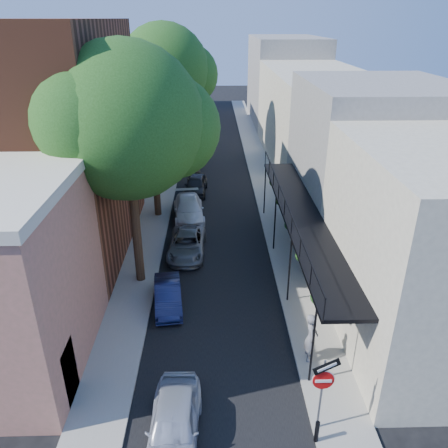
{
  "coord_description": "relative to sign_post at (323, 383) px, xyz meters",
  "views": [
    {
      "loc": [
        -0.11,
        -8.81,
        12.04
      ],
      "look_at": [
        0.41,
        10.69,
        2.8
      ],
      "focal_mm": 35.0,
      "sensor_mm": 36.0,
      "label": 1
    }
  ],
  "objects": [
    {
      "name": "parked_car_a",
      "position": [
        -4.56,
        -0.24,
        -1.36
      ],
      "size": [
        1.73,
        4.03,
        1.36
      ],
      "primitive_type": "imported",
      "rotation": [
        0.0,
        0.0,
        -0.03
      ],
      "color": "#A7ACB9",
      "rests_on": "ground"
    },
    {
      "name": "buildings_right",
      "position": [
        5.83,
        28.51,
        2.39
      ],
      "size": [
        9.8,
        55.0,
        10.0
      ],
      "color": "beige",
      "rests_on": "ground"
    },
    {
      "name": "parked_car_c",
      "position": [
        -4.75,
        11.76,
        -1.44
      ],
      "size": [
        2.12,
        4.34,
        1.19
      ],
      "primitive_type": "imported",
      "rotation": [
        0.0,
        0.0,
        -0.03
      ],
      "color": "slate",
      "rests_on": "ground"
    },
    {
      "name": "oak_mid",
      "position": [
        -6.58,
        17.26,
        5.02
      ],
      "size": [
        6.6,
        6.0,
        10.2
      ],
      "color": "#362015",
      "rests_on": "ground"
    },
    {
      "name": "parked_car_f",
      "position": [
        -5.04,
        27.4,
        -1.38
      ],
      "size": [
        1.47,
        3.99,
        1.3
      ],
      "primitive_type": "imported",
      "rotation": [
        0.0,
        0.0,
        0.02
      ],
      "color": "gray",
      "rests_on": "ground"
    },
    {
      "name": "pedestrian",
      "position": [
        0.38,
        3.17,
        -0.91
      ],
      "size": [
        0.62,
        0.82,
        2.02
      ],
      "primitive_type": "imported",
      "rotation": [
        0.0,
        0.0,
        1.37
      ],
      "color": "slate",
      "rests_on": "sidewalk_right"
    },
    {
      "name": "road_surface",
      "position": [
        -3.16,
        29.03,
        -2.03
      ],
      "size": [
        6.0,
        64.0,
        0.01
      ],
      "primitive_type": "cube",
      "color": "black",
      "rests_on": "ground"
    },
    {
      "name": "oak_near",
      "position": [
        -6.53,
        9.29,
        5.84
      ],
      "size": [
        7.48,
        6.8,
        11.42
      ],
      "color": "#362015",
      "rests_on": "ground"
    },
    {
      "name": "oak_far",
      "position": [
        -6.51,
        26.3,
        6.22
      ],
      "size": [
        7.7,
        7.0,
        11.9
      ],
      "color": "#362015",
      "rests_on": "ground"
    },
    {
      "name": "parked_car_d",
      "position": [
        -4.88,
        16.53,
        -1.36
      ],
      "size": [
        2.34,
        4.82,
        1.35
      ],
      "primitive_type": "imported",
      "rotation": [
        0.0,
        0.0,
        0.1
      ],
      "color": "silver",
      "rests_on": "ground"
    },
    {
      "name": "sidewalk_right",
      "position": [
        0.84,
        29.03,
        -1.98
      ],
      "size": [
        2.0,
        64.0,
        0.12
      ],
      "primitive_type": "cube",
      "color": "gray",
      "rests_on": "ground"
    },
    {
      "name": "parked_car_e",
      "position": [
        -4.56,
        21.13,
        -1.36
      ],
      "size": [
        1.77,
        4.01,
        1.34
      ],
      "primitive_type": "imported",
      "rotation": [
        0.0,
        0.0,
        -0.05
      ],
      "color": "black",
      "rests_on": "ground"
    },
    {
      "name": "parked_car_b",
      "position": [
        -5.39,
        6.89,
        -1.48
      ],
      "size": [
        1.59,
        3.51,
        1.12
      ],
      "primitive_type": "imported",
      "rotation": [
        0.0,
        0.0,
        0.12
      ],
      "color": "#151B42",
      "rests_on": "ground"
    },
    {
      "name": "bollard",
      "position": [
        -0.16,
        -0.47,
        -1.52
      ],
      "size": [
        0.14,
        0.14,
        0.8
      ],
      "primitive_type": "cylinder",
      "color": "black",
      "rests_on": "sidewalk_right"
    },
    {
      "name": "sign_post",
      "position": [
        0.0,
        0.0,
        0.0
      ],
      "size": [
        0.89,
        0.17,
        2.99
      ],
      "color": "#595B60",
      "rests_on": "ground"
    },
    {
      "name": "sidewalk_left",
      "position": [
        -7.16,
        29.03,
        -1.98
      ],
      "size": [
        2.0,
        64.0,
        0.12
      ],
      "primitive_type": "cube",
      "color": "gray",
      "rests_on": "ground"
    },
    {
      "name": "buildings_left",
      "position": [
        -12.46,
        27.79,
        2.9
      ],
      "size": [
        10.1,
        59.1,
        12.0
      ],
      "color": "tan",
      "rests_on": "ground"
    }
  ]
}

